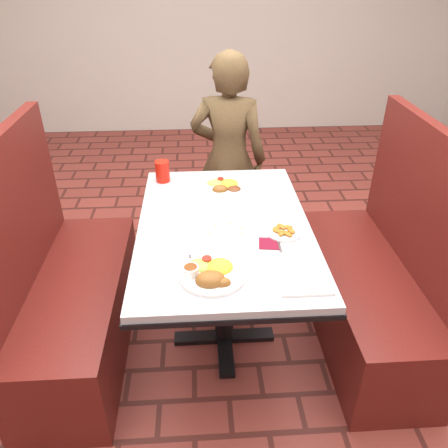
% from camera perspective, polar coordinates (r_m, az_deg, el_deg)
% --- Properties ---
extents(dining_table, '(0.81, 1.21, 0.75)m').
position_cam_1_polar(dining_table, '(2.10, 0.00, -2.24)').
color(dining_table, '#B0B2B5').
rests_on(dining_table, ground).
extents(booth_bench_left, '(0.47, 1.20, 1.17)m').
position_cam_1_polar(booth_bench_left, '(2.39, -19.72, -9.27)').
color(booth_bench_left, '#5F1B15').
rests_on(booth_bench_left, ground).
extents(booth_bench_right, '(0.47, 1.20, 1.17)m').
position_cam_1_polar(booth_bench_right, '(2.46, 19.04, -7.75)').
color(booth_bench_right, '#5F1B15').
rests_on(booth_bench_right, ground).
extents(diner_person, '(0.56, 0.43, 1.37)m').
position_cam_1_polar(diner_person, '(2.90, 0.58, 8.47)').
color(diner_person, brown).
rests_on(diner_person, ground).
extents(near_dinner_plate, '(0.27, 0.27, 0.08)m').
position_cam_1_polar(near_dinner_plate, '(1.70, -1.70, -6.10)').
color(near_dinner_plate, white).
rests_on(near_dinner_plate, dining_table).
extents(far_dinner_plate, '(0.24, 0.24, 0.06)m').
position_cam_1_polar(far_dinner_plate, '(2.36, 0.06, 5.15)').
color(far_dinner_plate, white).
rests_on(far_dinner_plate, dining_table).
extents(plantain_plate, '(0.16, 0.16, 0.02)m').
position_cam_1_polar(plantain_plate, '(1.99, 7.78, -0.94)').
color(plantain_plate, white).
rests_on(plantain_plate, dining_table).
extents(maroon_napkin, '(0.10, 0.10, 0.00)m').
position_cam_1_polar(maroon_napkin, '(1.92, 5.96, -2.56)').
color(maroon_napkin, maroon).
rests_on(maroon_napkin, dining_table).
extents(spoon_utensil, '(0.01, 0.12, 0.00)m').
position_cam_1_polar(spoon_utensil, '(1.91, 7.20, -2.65)').
color(spoon_utensil, '#B9B9BD').
rests_on(spoon_utensil, dining_table).
extents(red_tumbler, '(0.08, 0.08, 0.12)m').
position_cam_1_polar(red_tumbler, '(2.45, -8.04, 6.83)').
color(red_tumbler, red).
rests_on(red_tumbler, dining_table).
extents(paper_napkin, '(0.20, 0.15, 0.01)m').
position_cam_1_polar(paper_napkin, '(1.71, 10.49, -7.59)').
color(paper_napkin, white).
rests_on(paper_napkin, dining_table).
extents(knife_utensil, '(0.01, 0.19, 0.00)m').
position_cam_1_polar(knife_utensil, '(1.71, -2.64, -6.63)').
color(knife_utensil, silver).
rests_on(knife_utensil, dining_table).
extents(fork_utensil, '(0.04, 0.16, 0.00)m').
position_cam_1_polar(fork_utensil, '(1.76, -4.03, -5.49)').
color(fork_utensil, silver).
rests_on(fork_utensil, dining_table).
extents(lettuce_shreds, '(0.28, 0.32, 0.00)m').
position_cam_1_polar(lettuce_shreds, '(2.10, 0.99, 0.91)').
color(lettuce_shreds, '#89AE45').
rests_on(lettuce_shreds, dining_table).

